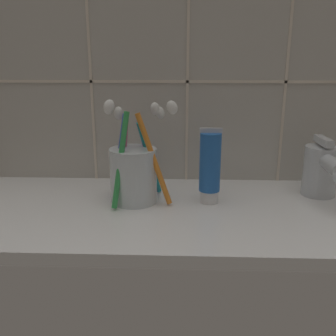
{
  "coord_description": "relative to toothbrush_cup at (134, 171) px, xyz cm",
  "views": [
    {
      "loc": [
        0.95,
        -57.25,
        25.66
      ],
      "look_at": [
        -1.31,
        1.08,
        8.48
      ],
      "focal_mm": 40.0,
      "sensor_mm": 36.0,
      "label": 1
    }
  ],
  "objects": [
    {
      "name": "toothbrush_cup",
      "position": [
        0.0,
        0.0,
        0.0
      ],
      "size": [
        12.82,
        11.48,
        17.92
      ],
      "color": "silver",
      "rests_on": "sink_counter"
    },
    {
      "name": "sink_counter",
      "position": [
        7.12,
        -2.79,
        -6.41
      ],
      "size": [
        73.43,
        31.3,
        2.0
      ],
      "primitive_type": "cube",
      "color": "white",
      "rests_on": "ground"
    },
    {
      "name": "tile_wall_backsplash",
      "position": [
        7.13,
        13.1,
        20.76
      ],
      "size": [
        83.43,
        1.72,
        56.33
      ],
      "color": "#B7B2A8",
      "rests_on": "ground"
    },
    {
      "name": "toothpaste_tube",
      "position": [
        12.74,
        -0.1,
        0.91
      ],
      "size": [
        3.7,
        3.52,
        12.83
      ],
      "color": "white",
      "rests_on": "sink_counter"
    },
    {
      "name": "sink_faucet",
      "position": [
        32.6,
        3.46,
        -0.4
      ],
      "size": [
        5.87,
        12.63,
        10.47
      ],
      "rotation": [
        0.0,
        0.0,
        -1.56
      ],
      "color": "silver",
      "rests_on": "sink_counter"
    }
  ]
}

